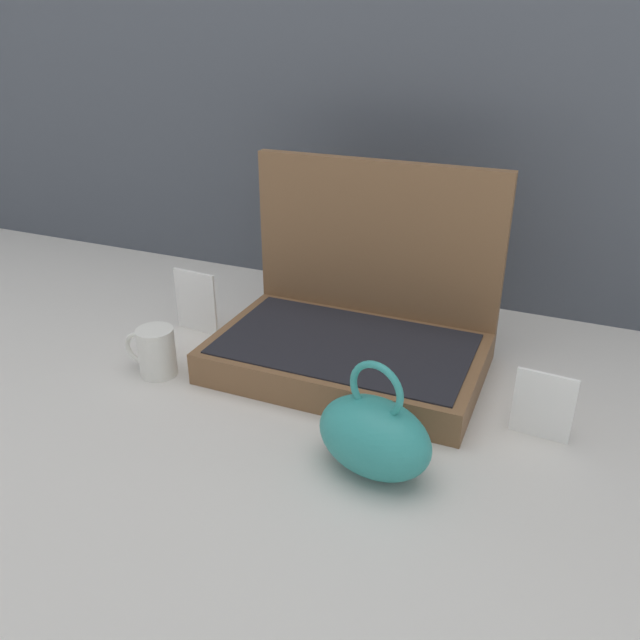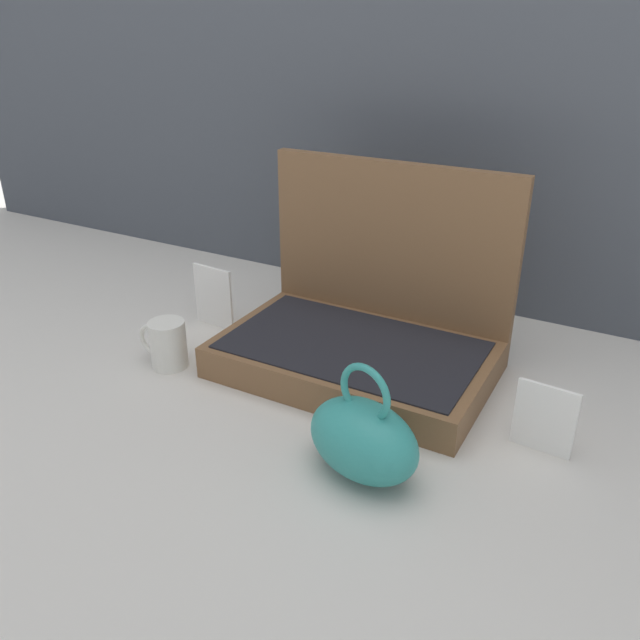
# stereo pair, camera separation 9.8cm
# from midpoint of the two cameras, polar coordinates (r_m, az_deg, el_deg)

# --- Properties ---
(ground_plane) EXTENTS (6.00, 6.00, 0.00)m
(ground_plane) POSITION_cam_midpoint_polar(r_m,az_deg,el_deg) (1.16, -1.73, -7.76)
(ground_plane) COLOR beige
(open_suitcase) EXTENTS (0.52, 0.33, 0.38)m
(open_suitcase) POSITION_cam_midpoint_polar(r_m,az_deg,el_deg) (1.26, 0.93, -0.47)
(open_suitcase) COLOR brown
(open_suitcase) RESTS_ON ground_plane
(teal_pouch_handbag) EXTENTS (0.21, 0.17, 0.19)m
(teal_pouch_handbag) POSITION_cam_midpoint_polar(r_m,az_deg,el_deg) (0.98, 1.95, -10.33)
(teal_pouch_handbag) COLOR teal
(teal_pouch_handbag) RESTS_ON ground_plane
(coffee_mug) EXTENTS (0.11, 0.07, 0.10)m
(coffee_mug) POSITION_cam_midpoint_polar(r_m,az_deg,el_deg) (1.29, -16.58, -2.77)
(coffee_mug) COLOR silver
(coffee_mug) RESTS_ON ground_plane
(info_card_left) EXTENTS (0.10, 0.01, 0.12)m
(info_card_left) POSITION_cam_midpoint_polar(r_m,az_deg,el_deg) (1.10, 16.85, -7.39)
(info_card_left) COLOR white
(info_card_left) RESTS_ON ground_plane
(poster_card_right) EXTENTS (0.10, 0.01, 0.14)m
(poster_card_right) POSITION_cam_midpoint_polar(r_m,az_deg,el_deg) (1.43, -12.95, 1.57)
(poster_card_right) COLOR white
(poster_card_right) RESTS_ON ground_plane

